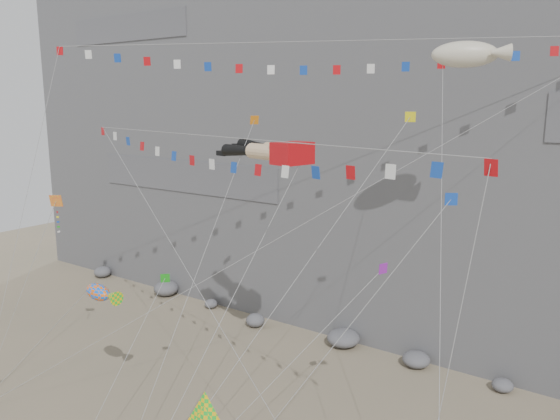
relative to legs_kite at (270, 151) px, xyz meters
name	(u,v)px	position (x,y,z in m)	size (l,w,h in m)	color
cliff	(428,35)	(-0.03, 24.82, 8.93)	(80.00, 28.00, 50.00)	slate
talus_boulders	(343,339)	(-0.03, 9.82, -15.47)	(60.00, 3.00, 1.20)	slate
legs_kite	(270,151)	(0.00, 0.00, 0.00)	(7.20, 16.98, 21.78)	red
flag_banner_upper	(320,42)	(1.49, 3.10, 6.38)	(31.48, 21.71, 31.03)	red
flag_banner_lower	(222,137)	(0.61, -4.90, 1.09)	(28.14, 8.52, 21.67)	red
harlequin_kite	(56,202)	(-12.87, -5.90, -3.49)	(3.55, 5.63, 13.75)	#F91B35
fish_windsock	(98,292)	(-7.99, -6.69, -8.43)	(8.72, 5.09, 11.11)	#FF630D
delta_kite	(204,419)	(5.52, -11.92, -9.27)	(4.09, 2.75, 8.33)	yellow
blimp_windsock	(465,55)	(9.73, 4.42, 5.31)	(6.76, 15.15, 25.70)	beige
small_kite_a	(252,125)	(-2.23, 1.26, 1.43)	(2.58, 14.71, 22.71)	orange
small_kite_b	(379,272)	(8.12, -1.88, -5.46)	(7.41, 12.66, 17.48)	purple
small_kite_c	(164,281)	(-4.17, -4.86, -7.46)	(3.16, 11.02, 13.72)	#18A018
small_kite_d	(405,124)	(7.93, 1.03, 1.73)	(7.36, 15.93, 24.64)	#FFF115
small_kite_e	(445,207)	(12.00, -4.33, -1.32)	(9.25, 8.65, 19.05)	#133EA8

